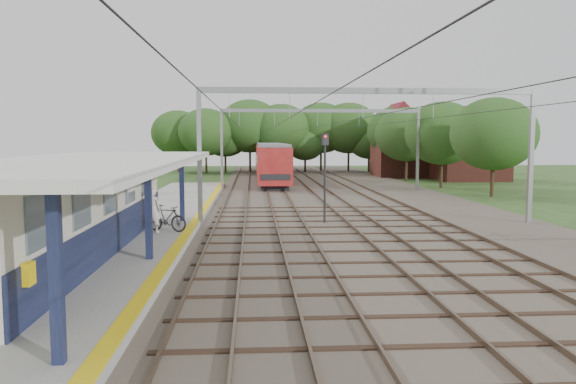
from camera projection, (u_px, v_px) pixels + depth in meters
name	position (u px, v px, depth m)	size (l,w,h in m)	color
ground	(350.00, 322.00, 13.64)	(160.00, 160.00, 0.00)	#2D4C1E
ballast_bed	(335.00, 195.00, 43.69)	(18.00, 90.00, 0.10)	#473D33
platform	(146.00, 228.00, 27.07)	(5.00, 52.00, 0.35)	gray
yellow_stripe	(193.00, 223.00, 27.19)	(0.45, 52.00, 0.01)	yellow
station_building	(68.00, 207.00, 19.85)	(3.41, 18.00, 3.40)	beige
canopy	(91.00, 163.00, 18.77)	(6.40, 20.00, 3.44)	#121838
rail_tracks	(303.00, 194.00, 43.52)	(11.80, 88.00, 0.15)	brown
catenary_system	(336.00, 123.00, 38.45)	(17.22, 88.00, 7.00)	gray
tree_band	(302.00, 135.00, 70.17)	(31.72, 30.88, 8.82)	#382619
house_near	(470.00, 153.00, 60.36)	(7.00, 6.12, 7.89)	brown
house_far	(409.00, 149.00, 65.99)	(8.00, 6.12, 8.66)	brown
person	(153.00, 210.00, 24.58)	(0.72, 0.47, 1.96)	silver
bicycle	(167.00, 218.00, 24.81)	(0.55, 1.96, 1.18)	black
train	(269.00, 159.00, 64.48)	(2.97, 36.92, 3.89)	black
signal_post	(325.00, 166.00, 28.84)	(0.37, 0.32, 4.71)	black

